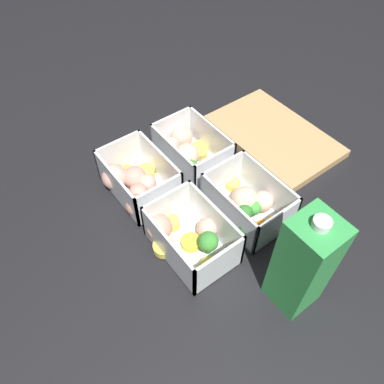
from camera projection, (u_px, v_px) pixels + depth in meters
ground_plane at (192, 201)px, 0.73m from camera, size 4.00×4.00×0.00m
container_near_left at (135, 183)px, 0.73m from camera, size 0.15×0.12×0.08m
container_near_right at (188, 237)px, 0.65m from camera, size 0.17×0.13×0.08m
container_far_left at (189, 152)px, 0.78m from camera, size 0.16×0.11×0.08m
container_far_right at (248, 205)px, 0.69m from camera, size 0.16×0.11×0.08m
juice_carton at (303, 264)px, 0.53m from camera, size 0.07×0.07×0.20m
cutting_board at (273, 136)px, 0.84m from camera, size 0.28×0.18×0.02m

